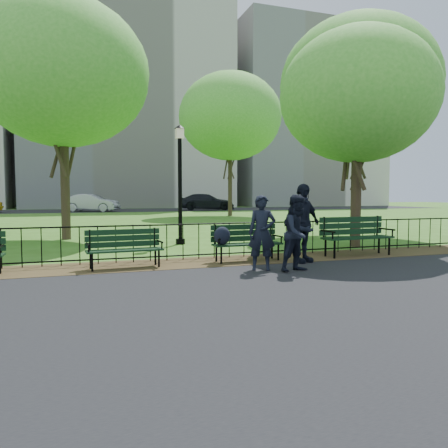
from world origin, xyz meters
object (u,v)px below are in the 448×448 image
object	(u,v)px
sedan_dark	(206,202)
tree_mid_e	(359,84)
tree_near_e	(358,96)
person_left	(262,233)
lamppost	(180,180)
tree_far_e	(230,117)
sedan_silver	(92,203)
park_bench_main	(236,237)
person_mid	(298,233)
park_bench_left_a	(124,244)
park_bench_right_a	(355,232)
tree_near_w	(62,73)
person_right	(302,223)

from	to	relation	value
sedan_dark	tree_mid_e	bearing A→B (deg)	-171.35
tree_near_e	person_left	world-z (taller)	tree_near_e
lamppost	tree_far_e	distance (m)	18.63
tree_far_e	sedan_silver	size ratio (longest dim) A/B	2.16
person_left	sedan_silver	distance (m)	32.54
sedan_silver	tree_mid_e	bearing A→B (deg)	-136.08
park_bench_main	person_mid	distance (m)	1.79
park_bench_main	park_bench_left_a	xyz separation A→B (m)	(-2.59, 0.01, -0.07)
park_bench_right_a	tree_near_e	xyz separation A→B (m)	(1.27, 1.77, 3.94)
tree_near_w	person_right	xyz separation A→B (m)	(5.36, -7.39, -4.87)
tree_mid_e	sedan_silver	xyz separation A→B (m)	(-9.06, 26.37, -5.02)
person_left	park_bench_main	bearing A→B (deg)	118.92
sedan_dark	person_right	bearing A→B (deg)	179.86
person_mid	park_bench_main	bearing A→B (deg)	101.25
person_right	sedan_dark	xyz separation A→B (m)	(7.14, 32.10, -0.13)
tree_near_w	sedan_dark	distance (m)	28.14
tree_near_w	park_bench_left_a	bearing A→B (deg)	-79.03
tree_near_e	park_bench_main	bearing A→B (deg)	-158.78
sedan_dark	park_bench_right_a	bearing A→B (deg)	-177.06
tree_mid_e	person_mid	size ratio (longest dim) A/B	5.25
person_left	park_bench_right_a	bearing A→B (deg)	42.95
sedan_dark	park_bench_left_a	bearing A→B (deg)	172.88
park_bench_main	park_bench_right_a	size ratio (longest dim) A/B	0.88
lamppost	tree_mid_e	xyz separation A→B (m)	(7.23, 0.80, 3.74)
park_bench_left_a	tree_near_w	world-z (taller)	tree_near_w
tree_near_e	sedan_silver	size ratio (longest dim) A/B	1.38
tree_near_e	tree_mid_e	xyz separation A→B (m)	(2.23, 3.10, 1.25)
tree_near_w	tree_far_e	size ratio (longest dim) A/B	0.81
sedan_silver	park_bench_left_a	bearing A→B (deg)	-155.73
tree_near_w	person_left	world-z (taller)	tree_near_w
person_left	person_right	xyz separation A→B (m)	(1.30, 0.64, 0.13)
lamppost	tree_mid_e	distance (m)	8.18
tree_near_w	park_bench_right_a	bearing A→B (deg)	-43.22
person_right	sedan_silver	distance (m)	32.02
tree_near_w	sedan_silver	world-z (taller)	tree_near_w
tree_mid_e	sedan_dark	bearing A→B (deg)	86.24
person_right	tree_near_w	bearing A→B (deg)	109.14
tree_near_w	tree_far_e	world-z (taller)	tree_far_e
tree_near_e	sedan_silver	world-z (taller)	tree_near_e
tree_near_w	person_mid	size ratio (longest dim) A/B	5.24
person_right	sedan_silver	xyz separation A→B (m)	(-3.66, 31.81, -0.14)
person_left	sedan_dark	size ratio (longest dim) A/B	0.29
lamppost	person_right	distance (m)	5.13
park_bench_main	park_bench_left_a	bearing A→B (deg)	178.01
person_left	person_mid	xyz separation A→B (m)	(0.65, -0.40, 0.00)
tree_mid_e	tree_far_e	size ratio (longest dim) A/B	0.81
tree_far_e	park_bench_left_a	bearing A→B (deg)	-115.46
park_bench_main	person_left	world-z (taller)	person_left
park_bench_main	person_right	distance (m)	1.58
park_bench_left_a	tree_mid_e	distance (m)	11.86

